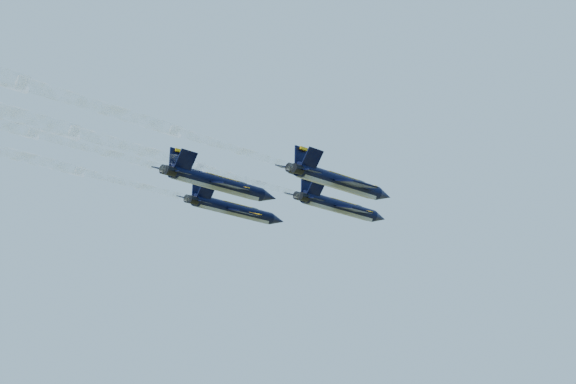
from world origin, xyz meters
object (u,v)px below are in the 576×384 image
Objects in this scene: jet_lead at (341,207)px; jet_left at (235,210)px; jet_right at (341,182)px; jet_slot at (220,184)px.

jet_left is at bearing -138.69° from jet_lead.
jet_lead is 15.34m from jet_left.
jet_right is at bearing -0.88° from jet_left.
jet_slot is (-4.61, -20.76, 0.00)m from jet_lead.
jet_left and jet_right have the same top height.
jet_lead and jet_right have the same top height.
jet_lead is 21.27m from jet_slot.
jet_left is 1.00× the size of jet_slot.
jet_left is 21.82m from jet_right.
jet_left is 15.77m from jet_slot.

